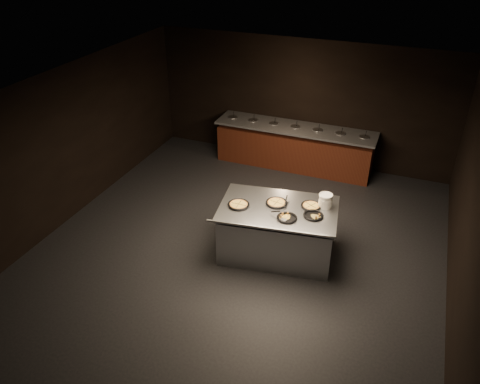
{
  "coord_description": "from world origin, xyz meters",
  "views": [
    {
      "loc": [
        2.49,
        -6.14,
        5.23
      ],
      "look_at": [
        -0.07,
        0.3,
        1.07
      ],
      "focal_mm": 35.0,
      "sensor_mm": 36.0,
      "label": 1
    }
  ],
  "objects_px": {
    "serving_counter": "(277,232)",
    "pan_veggie_whole": "(239,205)",
    "pan_cheese_whole": "(277,203)",
    "plate_stack": "(325,201)"
  },
  "relations": [
    {
      "from": "plate_stack",
      "to": "pan_veggie_whole",
      "type": "relative_size",
      "value": 0.65
    },
    {
      "from": "pan_veggie_whole",
      "to": "pan_cheese_whole",
      "type": "distance_m",
      "value": 0.65
    },
    {
      "from": "serving_counter",
      "to": "plate_stack",
      "type": "xyz_separation_m",
      "value": [
        0.72,
        0.32,
        0.62
      ]
    },
    {
      "from": "serving_counter",
      "to": "pan_veggie_whole",
      "type": "xyz_separation_m",
      "value": [
        -0.65,
        -0.18,
        0.52
      ]
    },
    {
      "from": "serving_counter",
      "to": "pan_veggie_whole",
      "type": "distance_m",
      "value": 0.85
    },
    {
      "from": "pan_veggie_whole",
      "to": "pan_cheese_whole",
      "type": "height_order",
      "value": "same"
    },
    {
      "from": "serving_counter",
      "to": "plate_stack",
      "type": "height_order",
      "value": "plate_stack"
    },
    {
      "from": "plate_stack",
      "to": "pan_cheese_whole",
      "type": "height_order",
      "value": "plate_stack"
    },
    {
      "from": "plate_stack",
      "to": "pan_cheese_whole",
      "type": "distance_m",
      "value": 0.82
    },
    {
      "from": "plate_stack",
      "to": "pan_cheese_whole",
      "type": "bearing_deg",
      "value": -165.33
    }
  ]
}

